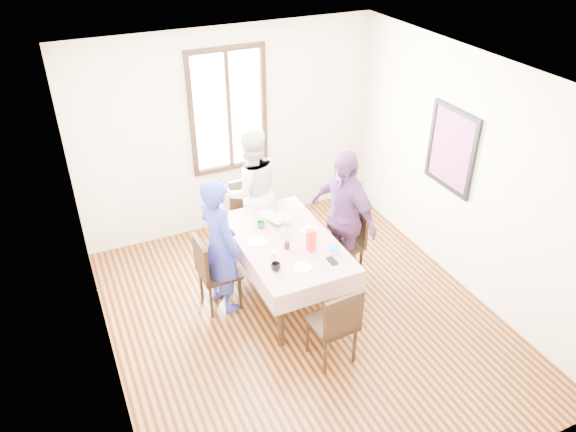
% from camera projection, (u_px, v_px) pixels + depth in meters
% --- Properties ---
extents(ground, '(4.50, 4.50, 0.00)m').
position_uv_depth(ground, '(304.00, 319.00, 6.12)').
color(ground, black).
rests_on(ground, ground).
extents(back_wall, '(4.00, 0.00, 4.00)m').
position_uv_depth(back_wall, '(229.00, 132.00, 7.16)').
color(back_wall, beige).
rests_on(back_wall, ground).
extents(right_wall, '(0.00, 4.50, 4.50)m').
position_uv_depth(right_wall, '(468.00, 176.00, 6.12)').
color(right_wall, beige).
rests_on(right_wall, ground).
extents(window_frame, '(1.02, 0.06, 1.62)m').
position_uv_depth(window_frame, '(228.00, 111.00, 6.99)').
color(window_frame, black).
rests_on(window_frame, back_wall).
extents(window_pane, '(0.90, 0.02, 1.50)m').
position_uv_depth(window_pane, '(228.00, 111.00, 7.00)').
color(window_pane, white).
rests_on(window_pane, back_wall).
extents(art_poster, '(0.04, 0.76, 0.96)m').
position_uv_depth(art_poster, '(452.00, 149.00, 6.25)').
color(art_poster, red).
rests_on(art_poster, right_wall).
extents(dining_table, '(0.90, 1.57, 0.75)m').
position_uv_depth(dining_table, '(286.00, 268.00, 6.29)').
color(dining_table, black).
rests_on(dining_table, ground).
extents(tablecloth, '(1.02, 1.69, 0.01)m').
position_uv_depth(tablecloth, '(286.00, 240.00, 6.09)').
color(tablecloth, '#50070D').
rests_on(tablecloth, dining_table).
extents(chair_left, '(0.43, 0.43, 0.91)m').
position_uv_depth(chair_left, '(219.00, 272.00, 6.10)').
color(chair_left, black).
rests_on(chair_left, ground).
extents(chair_right, '(0.46, 0.46, 0.91)m').
position_uv_depth(chair_right, '(342.00, 245.00, 6.55)').
color(chair_right, black).
rests_on(chair_right, ground).
extents(chair_far, '(0.43, 0.43, 0.91)m').
position_uv_depth(chair_far, '(251.00, 217.00, 7.09)').
color(chair_far, black).
rests_on(chair_far, ground).
extents(chair_near, '(0.45, 0.45, 0.91)m').
position_uv_depth(chair_near, '(332.00, 322.00, 5.41)').
color(chair_near, black).
rests_on(chair_near, ground).
extents(person_left, '(0.53, 0.67, 1.61)m').
position_uv_depth(person_left, '(219.00, 245.00, 5.93)').
color(person_left, '#292F94').
rests_on(person_left, ground).
extents(person_far, '(0.82, 0.64, 1.68)m').
position_uv_depth(person_far, '(251.00, 191.00, 6.87)').
color(person_far, silver).
rests_on(person_far, ground).
extents(person_right, '(0.67, 1.06, 1.67)m').
position_uv_depth(person_right, '(342.00, 218.00, 6.35)').
color(person_right, '#5A3366').
rests_on(person_right, ground).
extents(mug_black, '(0.13, 0.13, 0.08)m').
position_uv_depth(mug_black, '(276.00, 267.00, 5.61)').
color(mug_black, black).
rests_on(mug_black, tablecloth).
extents(mug_flag, '(0.13, 0.13, 0.09)m').
position_uv_depth(mug_flag, '(311.00, 235.00, 6.09)').
color(mug_flag, red).
rests_on(mug_flag, tablecloth).
extents(mug_green, '(0.10, 0.10, 0.08)m').
position_uv_depth(mug_green, '(261.00, 225.00, 6.29)').
color(mug_green, '#0C7226').
rests_on(mug_green, tablecloth).
extents(serving_bowl, '(0.31, 0.31, 0.06)m').
position_uv_depth(serving_bowl, '(279.00, 220.00, 6.39)').
color(serving_bowl, white).
rests_on(serving_bowl, tablecloth).
extents(juice_carton, '(0.08, 0.08, 0.25)m').
position_uv_depth(juice_carton, '(311.00, 240.00, 5.87)').
color(juice_carton, red).
rests_on(juice_carton, tablecloth).
extents(butter_tub, '(0.11, 0.11, 0.06)m').
position_uv_depth(butter_tub, '(333.00, 250.00, 5.88)').
color(butter_tub, white).
rests_on(butter_tub, tablecloth).
extents(jam_jar, '(0.06, 0.06, 0.08)m').
position_uv_depth(jam_jar, '(287.00, 245.00, 5.93)').
color(jam_jar, black).
rests_on(jam_jar, tablecloth).
extents(drinking_glass, '(0.06, 0.06, 0.09)m').
position_uv_depth(drinking_glass, '(274.00, 255.00, 5.77)').
color(drinking_glass, silver).
rests_on(drinking_glass, tablecloth).
extents(smartphone, '(0.08, 0.16, 0.01)m').
position_uv_depth(smartphone, '(332.00, 261.00, 5.75)').
color(smartphone, black).
rests_on(smartphone, tablecloth).
extents(flower_vase, '(0.07, 0.07, 0.14)m').
position_uv_depth(flower_vase, '(284.00, 233.00, 6.09)').
color(flower_vase, silver).
rests_on(flower_vase, tablecloth).
extents(plate_left, '(0.20, 0.20, 0.01)m').
position_uv_depth(plate_left, '(257.00, 242.00, 6.05)').
color(plate_left, white).
rests_on(plate_left, tablecloth).
extents(plate_right, '(0.20, 0.20, 0.01)m').
position_uv_depth(plate_right, '(309.00, 230.00, 6.25)').
color(plate_right, white).
rests_on(plate_right, tablecloth).
extents(plate_far, '(0.20, 0.20, 0.01)m').
position_uv_depth(plate_far, '(266.00, 213.00, 6.56)').
color(plate_far, white).
rests_on(plate_far, tablecloth).
extents(plate_near, '(0.20, 0.20, 0.01)m').
position_uv_depth(plate_near, '(302.00, 267.00, 5.65)').
color(plate_near, white).
rests_on(plate_near, tablecloth).
extents(butter_lid, '(0.12, 0.12, 0.01)m').
position_uv_depth(butter_lid, '(334.00, 248.00, 5.86)').
color(butter_lid, blue).
rests_on(butter_lid, butter_tub).
extents(flower_bunch, '(0.09, 0.09, 0.10)m').
position_uv_depth(flower_bunch, '(284.00, 223.00, 6.03)').
color(flower_bunch, yellow).
rests_on(flower_bunch, flower_vase).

